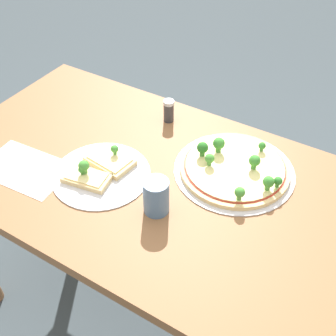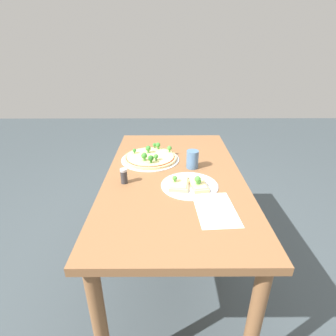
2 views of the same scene
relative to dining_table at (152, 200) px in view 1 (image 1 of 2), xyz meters
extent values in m
plane|color=#3D474C|center=(0.00, 0.00, -0.65)|extent=(8.00, 8.00, 0.00)
cube|color=brown|center=(0.00, 0.00, 0.09)|extent=(1.33, 0.74, 0.04)
cylinder|color=brown|center=(-0.60, 0.31, -0.29)|extent=(0.06, 0.06, 0.72)
cylinder|color=silver|center=(0.20, 0.14, 0.11)|extent=(0.36, 0.36, 0.00)
cylinder|color=#E5C17F|center=(0.20, 0.14, 0.12)|extent=(0.32, 0.32, 0.01)
cylinder|color=#A82D1E|center=(0.20, 0.14, 0.12)|extent=(0.30, 0.30, 0.00)
cylinder|color=#F4DB8E|center=(0.20, 0.14, 0.13)|extent=(0.29, 0.29, 0.00)
sphere|color=#286B23|center=(0.10, 0.13, 0.16)|extent=(0.03, 0.03, 0.03)
cylinder|color=#37742D|center=(0.10, 0.13, 0.14)|extent=(0.02, 0.02, 0.02)
sphere|color=#3D8933|center=(0.25, 0.16, 0.16)|extent=(0.03, 0.03, 0.03)
cylinder|color=#488E3A|center=(0.25, 0.16, 0.14)|extent=(0.02, 0.02, 0.02)
sphere|color=#479338|center=(0.26, 0.02, 0.15)|extent=(0.03, 0.03, 0.03)
cylinder|color=#51973E|center=(0.26, 0.02, 0.13)|extent=(0.01, 0.01, 0.01)
sphere|color=#337A2D|center=(0.34, 0.12, 0.15)|extent=(0.02, 0.02, 0.02)
cylinder|color=#3F8136|center=(0.34, 0.12, 0.13)|extent=(0.01, 0.01, 0.01)
sphere|color=#3D8933|center=(0.13, 0.17, 0.16)|extent=(0.04, 0.04, 0.04)
cylinder|color=#488E3A|center=(0.13, 0.17, 0.14)|extent=(0.02, 0.02, 0.02)
sphere|color=#337A2D|center=(0.24, 0.24, 0.15)|extent=(0.02, 0.02, 0.02)
cylinder|color=#3F8136|center=(0.24, 0.24, 0.13)|extent=(0.01, 0.01, 0.01)
sphere|color=#3D8933|center=(0.32, 0.10, 0.16)|extent=(0.03, 0.03, 0.03)
cylinder|color=#488E3A|center=(0.32, 0.10, 0.14)|extent=(0.01, 0.01, 0.01)
sphere|color=#479338|center=(0.13, 0.10, 0.15)|extent=(0.03, 0.03, 0.03)
cylinder|color=#51973E|center=(0.13, 0.10, 0.13)|extent=(0.01, 0.01, 0.01)
cylinder|color=silver|center=(-0.13, -0.07, 0.11)|extent=(0.29, 0.29, 0.00)
cube|color=#E5C17F|center=(-0.14, -0.12, 0.12)|extent=(0.14, 0.09, 0.02)
cube|color=#F4DB8E|center=(-0.14, -0.12, 0.13)|extent=(0.12, 0.08, 0.00)
sphere|color=#3D8933|center=(-0.16, -0.12, 0.15)|extent=(0.02, 0.02, 0.02)
cylinder|color=#488E3A|center=(-0.16, -0.12, 0.13)|extent=(0.01, 0.01, 0.01)
sphere|color=#479338|center=(-0.15, -0.11, 0.16)|extent=(0.03, 0.03, 0.03)
cylinder|color=#51973E|center=(-0.15, -0.11, 0.14)|extent=(0.01, 0.01, 0.01)
cube|color=#E5C17F|center=(-0.13, -0.02, 0.12)|extent=(0.15, 0.11, 0.02)
cube|color=#F4DB8E|center=(-0.13, -0.02, 0.13)|extent=(0.13, 0.09, 0.00)
sphere|color=#479338|center=(-0.13, 0.00, 0.15)|extent=(0.02, 0.02, 0.02)
cylinder|color=#51973E|center=(-0.13, 0.00, 0.13)|extent=(0.01, 0.01, 0.01)
cylinder|color=#4C7099|center=(0.08, -0.11, 0.16)|extent=(0.07, 0.07, 0.10)
cylinder|color=#333338|center=(-0.10, 0.26, 0.14)|extent=(0.03, 0.03, 0.07)
cylinder|color=#B2B2B7|center=(-0.10, 0.26, 0.18)|extent=(0.04, 0.04, 0.01)
cube|color=white|center=(-0.34, -0.17, 0.10)|extent=(0.28, 0.18, 0.00)
camera|label=1|loc=(0.50, -0.74, 0.95)|focal=45.00mm
camera|label=2|loc=(-1.28, 0.04, 0.76)|focal=28.00mm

